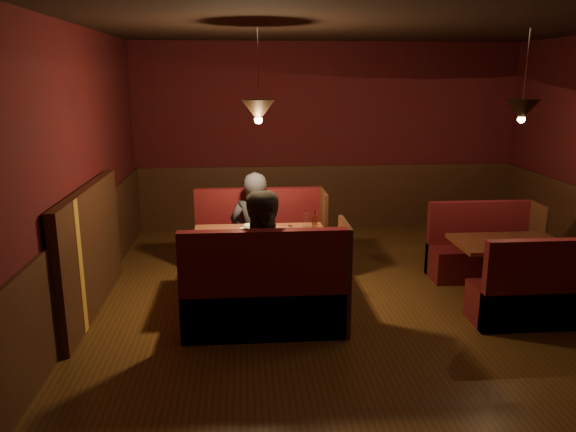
{
  "coord_description": "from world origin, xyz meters",
  "views": [
    {
      "loc": [
        -1.33,
        -5.27,
        2.4
      ],
      "look_at": [
        -0.87,
        0.47,
        0.95
      ],
      "focal_mm": 35.0,
      "sensor_mm": 36.0,
      "label": 1
    }
  ],
  "objects": [
    {
      "name": "second_bench_far",
      "position": [
        1.55,
        1.02,
        0.29
      ],
      "size": [
        1.28,
        0.48,
        0.91
      ],
      "color": "#400D0B",
      "rests_on": "ground"
    },
    {
      "name": "diner_b",
      "position": [
        -1.12,
        -0.17,
        0.85
      ],
      "size": [
        0.99,
        0.87,
        1.71
      ],
      "primitive_type": "imported",
      "rotation": [
        0.0,
        0.0,
        0.31
      ],
      "color": "#302B26",
      "rests_on": "ground"
    },
    {
      "name": "second_table",
      "position": [
        1.52,
        0.33,
        0.48
      ],
      "size": [
        1.16,
        0.74,
        0.65
      ],
      "color": "#53250F",
      "rests_on": "ground"
    },
    {
      "name": "main_bench_far",
      "position": [
        -1.14,
        1.27,
        0.34
      ],
      "size": [
        1.56,
        0.56,
        1.07
      ],
      "color": "#400D0B",
      "rests_on": "ground"
    },
    {
      "name": "main_bench_near",
      "position": [
        -1.14,
        -0.34,
        0.34
      ],
      "size": [
        1.56,
        0.56,
        1.07
      ],
      "color": "#400D0B",
      "rests_on": "ground"
    },
    {
      "name": "room",
      "position": [
        -0.28,
        0.05,
        1.05
      ],
      "size": [
        6.02,
        7.02,
        2.92
      ],
      "color": "brown",
      "rests_on": "ground"
    },
    {
      "name": "main_table",
      "position": [
        -1.15,
        0.47,
        0.59
      ],
      "size": [
        1.42,
        0.86,
        0.99
      ],
      "color": "#53250F",
      "rests_on": "ground"
    },
    {
      "name": "diner_a",
      "position": [
        -1.2,
        1.15,
        0.83
      ],
      "size": [
        0.68,
        0.52,
        1.66
      ],
      "primitive_type": "imported",
      "rotation": [
        0.0,
        0.0,
        2.91
      ],
      "color": "#303138",
      "rests_on": "ground"
    },
    {
      "name": "second_bench_near",
      "position": [
        1.55,
        -0.36,
        0.29
      ],
      "size": [
        1.28,
        0.48,
        0.91
      ],
      "color": "#400D0B",
      "rests_on": "ground"
    }
  ]
}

